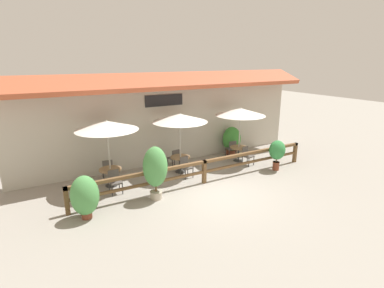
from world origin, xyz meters
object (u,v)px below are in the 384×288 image
patio_umbrella_middle (180,118)px  chair_middle_streetside (186,166)px  chair_far_wallside (231,148)px  dining_table_far (239,150)px  patio_umbrella_near (107,126)px  dining_table_near (111,172)px  potted_plant_corner_fern (277,151)px  potted_plant_tall_tropical (232,140)px  dining_table_middle (180,160)px  potted_plant_broad_leaf (85,196)px  chair_near_streetside (115,181)px  potted_plant_small_flowering (155,168)px  chair_far_streetside (247,155)px  chair_near_wallside (108,168)px  chair_middle_wallside (174,157)px  patio_umbrella_far (240,112)px

patio_umbrella_middle → chair_middle_streetside: bearing=-97.1°
chair_far_wallside → dining_table_far: bearing=93.3°
patio_umbrella_near → dining_table_near: patio_umbrella_near is taller
patio_umbrella_middle → potted_plant_corner_fern: patio_umbrella_middle is taller
patio_umbrella_middle → potted_plant_tall_tropical: size_ratio=1.81×
patio_umbrella_near → dining_table_middle: patio_umbrella_near is taller
dining_table_far → potted_plant_corner_fern: (0.69, -1.81, 0.31)m
dining_table_middle → potted_plant_corner_fern: bearing=-26.5°
dining_table_far → potted_plant_broad_leaf: potted_plant_broad_leaf is taller
dining_table_near → chair_near_streetside: chair_near_streetside is taller
potted_plant_small_flowering → potted_plant_corner_fern: (5.79, 0.00, -0.27)m
potted_plant_small_flowering → potted_plant_broad_leaf: (-2.42, -0.16, -0.40)m
chair_near_streetside → potted_plant_small_flowering: 1.78m
dining_table_middle → potted_plant_tall_tropical: potted_plant_tall_tropical is taller
chair_far_streetside → chair_near_wallside: bearing=154.2°
chair_near_wallside → dining_table_far: size_ratio=1.01×
chair_far_streetside → potted_plant_broad_leaf: potted_plant_broad_leaf is taller
potted_plant_corner_fern → potted_plant_broad_leaf: 8.21m
chair_middle_wallside → patio_umbrella_far: 3.74m
dining_table_near → chair_far_streetside: chair_far_streetside is taller
chair_middle_wallside → chair_far_wallside: size_ratio=1.00×
chair_far_wallside → chair_far_streetside: bearing=94.9°
patio_umbrella_near → patio_umbrella_middle: 3.05m
chair_middle_wallside → chair_middle_streetside: bearing=76.7°
patio_umbrella_near → potted_plant_corner_fern: size_ratio=1.92×
patio_umbrella_near → potted_plant_corner_fern: patio_umbrella_near is taller
chair_near_streetside → chair_far_streetside: size_ratio=1.00×
chair_near_wallside → chair_middle_wallside: 3.00m
chair_middle_streetside → chair_near_wallside: bearing=149.0°
chair_near_wallside → chair_middle_wallside: size_ratio=1.00×
dining_table_far → potted_plant_tall_tropical: 1.11m
dining_table_far → potted_plant_tall_tropical: (0.35, 1.04, 0.19)m
patio_umbrella_near → dining_table_middle: (3.05, -0.02, -1.85)m
chair_middle_streetside → dining_table_far: 3.26m
patio_umbrella_middle → chair_far_wallside: (3.18, 0.55, -1.93)m
dining_table_near → patio_umbrella_middle: patio_umbrella_middle is taller
potted_plant_small_flowering → chair_middle_wallside: bearing=52.0°
chair_far_wallside → chair_near_wallside: bearing=5.4°
patio_umbrella_near → chair_middle_wallside: patio_umbrella_near is taller
chair_middle_wallside → potted_plant_corner_fern: 4.59m
chair_middle_streetside → potted_plant_small_flowering: 2.38m
chair_far_wallside → potted_plant_tall_tropical: (0.31, 0.40, 0.27)m
chair_far_wallside → potted_plant_tall_tropical: 0.57m
patio_umbrella_near → potted_plant_broad_leaf: patio_umbrella_near is taller
patio_umbrella_middle → potted_plant_broad_leaf: 5.13m
chair_middle_wallside → potted_plant_broad_leaf: 5.17m
patio_umbrella_far → chair_far_streetside: patio_umbrella_far is taller
chair_far_streetside → potted_plant_broad_leaf: size_ratio=0.61×
patio_umbrella_middle → potted_plant_broad_leaf: bearing=-154.7°
dining_table_near → potted_plant_broad_leaf: size_ratio=0.61×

